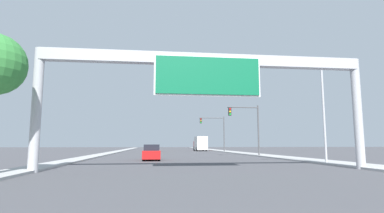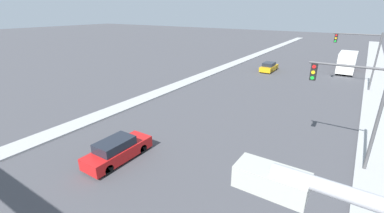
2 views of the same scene
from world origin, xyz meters
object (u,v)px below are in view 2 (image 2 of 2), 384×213
Objects in this scene: truck_box_primary at (347,62)px; traffic_light_mid_block at (362,51)px; car_far_right at (269,67)px; traffic_light_near_intersection at (356,99)px; car_near_left at (118,150)px.

truck_box_primary is 10.57m from traffic_light_mid_block.
traffic_light_mid_block reaches higher than truck_box_primary.
traffic_light_near_intersection is (12.48, -24.02, 3.77)m from car_far_right.
car_far_right is at bearing 117.45° from traffic_light_near_intersection.
car_near_left is 0.67× the size of truck_box_primary.
car_near_left is at bearing -113.86° from traffic_light_mid_block.
traffic_light_near_intersection is (12.48, 7.61, 3.73)m from car_near_left.
car_far_right is at bearing 161.77° from traffic_light_mid_block.
traffic_light_near_intersection is at bearing -62.55° from car_far_right.
truck_box_primary reaches higher than car_near_left.
traffic_light_mid_block is at bearing -18.23° from car_far_right.
traffic_light_mid_block is (12.21, -4.02, 4.03)m from car_far_right.
car_near_left is 15.09m from traffic_light_near_intersection.
traffic_light_mid_block reaches higher than traffic_light_near_intersection.
traffic_light_near_intersection reaches higher than car_near_left.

